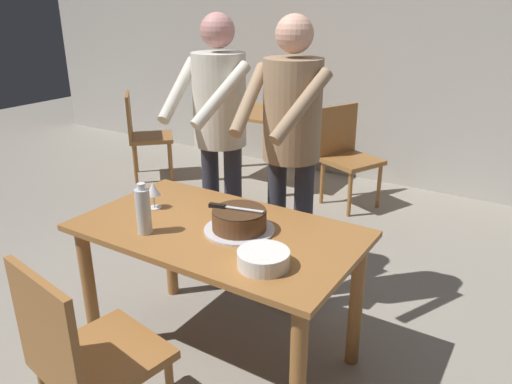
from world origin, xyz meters
name	(u,v)px	position (x,y,z in m)	size (l,w,h in m)	color
ground_plane	(222,353)	(0.00, 0.00, 0.00)	(14.00, 14.00, 0.00)	gray
back_wall	(412,49)	(0.00, 3.14, 1.35)	(10.00, 0.12, 2.70)	#BCB7AD
main_dining_table	(218,251)	(0.00, 0.00, 0.62)	(1.38, 0.78, 0.75)	#9E6633
cake_on_platter	(239,221)	(0.11, 0.03, 0.80)	(0.34, 0.34, 0.11)	silver
cake_knife	(225,207)	(0.04, 0.01, 0.87)	(0.27, 0.08, 0.02)	silver
plate_stack	(263,259)	(0.38, -0.20, 0.79)	(0.22, 0.22, 0.07)	white
wine_glass_near	(153,190)	(-0.43, 0.02, 0.85)	(0.08, 0.08, 0.14)	silver
water_bottle	(143,210)	(-0.26, -0.22, 0.86)	(0.07, 0.07, 0.25)	silver
person_cutting_cake	(291,137)	(0.07, 0.60, 1.08)	(0.47, 0.56, 1.72)	#2D2D38
person_standing_beside	(219,125)	(-0.44, 0.63, 1.08)	(0.47, 0.56, 1.72)	#2D2D38
chair_near_side	(84,354)	(-0.09, -0.77, 0.49)	(0.51, 0.51, 0.90)	#9E6633
background_table	(258,127)	(-1.29, 2.44, 0.58)	(1.00, 0.70, 0.74)	#9E6633
background_chair_0	(143,132)	(-2.36, 1.89, 0.49)	(0.62, 0.62, 0.90)	#9E6633
background_chair_1	(346,152)	(-0.27, 2.34, 0.49)	(0.58, 0.58, 0.90)	#9E6633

